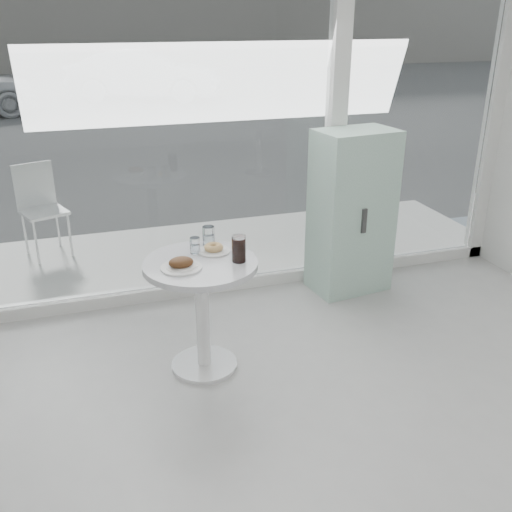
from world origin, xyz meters
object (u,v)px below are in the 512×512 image
object	(u,v)px
mint_cabinet	(352,212)
plate_donut	(214,249)
car_silver	(145,75)
water_tumbler_a	(195,246)
water_tumbler_b	(209,237)
plate_fritter	(182,264)
patio_chair	(41,204)
cola_glass	(239,249)
main_table	(202,293)

from	to	relation	value
mint_cabinet	plate_donut	world-z (taller)	mint_cabinet
car_silver	water_tumbler_a	xyz separation A→B (m)	(-1.37, -12.94, 0.15)
mint_cabinet	water_tumbler_b	world-z (taller)	mint_cabinet
mint_cabinet	plate_fritter	bearing A→B (deg)	-158.31
patio_chair	plate_donut	world-z (taller)	patio_chair
cola_glass	water_tumbler_b	bearing A→B (deg)	109.99
plate_fritter	plate_donut	xyz separation A→B (m)	(0.24, 0.19, -0.01)
patio_chair	cola_glass	xyz separation A→B (m)	(1.26, -2.37, 0.31)
patio_chair	car_silver	world-z (taller)	car_silver
mint_cabinet	cola_glass	bearing A→B (deg)	-151.53
mint_cabinet	plate_donut	distance (m)	1.51
water_tumbler_a	water_tumbler_b	bearing A→B (deg)	43.50
patio_chair	cola_glass	distance (m)	2.70
car_silver	water_tumbler_a	size ratio (longest dim) A/B	37.98
mint_cabinet	cola_glass	xyz separation A→B (m)	(-1.22, -0.89, 0.17)
car_silver	plate_fritter	size ratio (longest dim) A/B	16.17
patio_chair	plate_fritter	size ratio (longest dim) A/B	3.45
plate_fritter	plate_donut	bearing A→B (deg)	38.00
main_table	plate_fritter	xyz separation A→B (m)	(-0.13, -0.06, 0.25)
plate_donut	car_silver	bearing A→B (deg)	84.50
car_silver	plate_fritter	distance (m)	13.23
main_table	cola_glass	size ratio (longest dim) A/B	4.61
car_silver	cola_glass	xyz separation A→B (m)	(-1.13, -13.15, 0.18)
mint_cabinet	car_silver	world-z (taller)	mint_cabinet
cola_glass	car_silver	bearing A→B (deg)	85.07
plate_donut	main_table	bearing A→B (deg)	-132.67
car_silver	water_tumbler_a	world-z (taller)	car_silver
main_table	water_tumbler_a	bearing A→B (deg)	90.18
main_table	plate_donut	distance (m)	0.30
plate_fritter	water_tumbler_a	xyz separation A→B (m)	(0.13, 0.21, 0.02)
mint_cabinet	plate_fritter	size ratio (longest dim) A/B	5.42
main_table	plate_fritter	world-z (taller)	plate_fritter
mint_cabinet	patio_chair	xyz separation A→B (m)	(-2.49, 1.48, -0.14)
car_silver	plate_fritter	world-z (taller)	car_silver
main_table	water_tumbler_a	size ratio (longest dim) A/B	7.23
water_tumbler_b	main_table	bearing A→B (deg)	-114.40
main_table	plate_donut	bearing A→B (deg)	47.33
mint_cabinet	cola_glass	world-z (taller)	mint_cabinet
car_silver	water_tumbler_a	distance (m)	13.01
plate_donut	water_tumbler_b	bearing A→B (deg)	91.39
mint_cabinet	car_silver	xyz separation A→B (m)	(-0.09, 12.26, -0.01)
patio_chair	cola_glass	world-z (taller)	cola_glass
water_tumbler_a	cola_glass	size ratio (longest dim) A/B	0.64
main_table	water_tumbler_b	bearing A→B (deg)	65.60
patio_chair	car_silver	bearing A→B (deg)	57.00
patio_chair	car_silver	size ratio (longest dim) A/B	0.21
patio_chair	water_tumbler_b	bearing A→B (deg)	-81.27
mint_cabinet	plate_fritter	world-z (taller)	mint_cabinet
cola_glass	water_tumbler_a	bearing A→B (deg)	137.64
main_table	mint_cabinet	size ratio (longest dim) A/B	0.57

